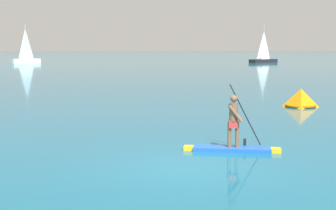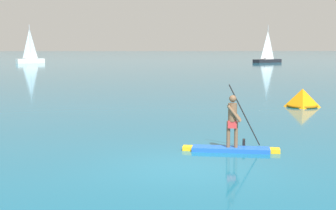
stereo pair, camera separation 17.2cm
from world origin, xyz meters
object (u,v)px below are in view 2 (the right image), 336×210
sailboat_right_horizon (267,58)px  paddleboarder_mid_center (232,139)px  race_marker_buoy (302,99)px  sailboat_left_horizon (30,57)px

sailboat_right_horizon → paddleboarder_mid_center: bearing=39.7°
race_marker_buoy → sailboat_left_horizon: size_ratio=0.25×
sailboat_left_horizon → sailboat_right_horizon: 40.54m
race_marker_buoy → sailboat_right_horizon: 61.86m
paddleboarder_mid_center → sailboat_left_horizon: size_ratio=0.45×
paddleboarder_mid_center → sailboat_left_horizon: bearing=118.1°
paddleboarder_mid_center → race_marker_buoy: paddleboarder_mid_center is taller
paddleboarder_mid_center → sailboat_right_horizon: (19.32, 70.37, 0.41)m
race_marker_buoy → sailboat_left_horizon: sailboat_left_horizon is taller
race_marker_buoy → paddleboarder_mid_center: bearing=-118.5°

